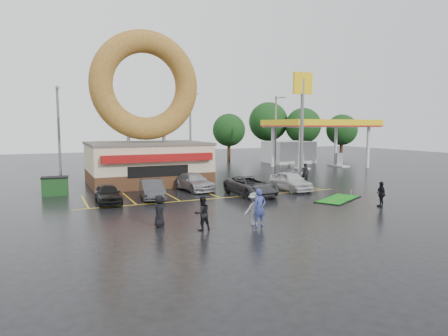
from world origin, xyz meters
name	(u,v)px	position (x,y,z in m)	size (l,w,h in m)	color
ground	(242,207)	(0.00, 0.00, 0.00)	(120.00, 120.00, 0.00)	black
donut_shop	(146,134)	(-3.00, 12.97, 4.46)	(10.20, 8.70, 13.50)	#472B19
gas_station	(306,137)	(20.00, 20.94, 3.70)	(12.30, 13.65, 5.90)	silver
shell_sign	(302,104)	(13.00, 12.00, 7.38)	(2.20, 0.36, 10.60)	slate
streetlight_left	(59,130)	(-10.00, 19.92, 4.78)	(0.40, 2.21, 9.00)	slate
streetlight_mid	(191,129)	(4.00, 20.92, 4.78)	(0.40, 2.21, 9.00)	slate
streetlight_right	(276,129)	(16.00, 21.92, 4.78)	(0.40, 2.21, 9.00)	slate
tree_far_a	(303,126)	(26.00, 30.00, 5.18)	(5.60, 5.60, 8.00)	#332114
tree_far_b	(342,130)	(32.00, 28.00, 4.53)	(4.90, 4.90, 7.00)	#332114
tree_far_c	(268,122)	(22.00, 34.00, 5.84)	(6.30, 6.30, 9.00)	#332114
tree_far_d	(229,130)	(14.00, 32.00, 4.53)	(4.90, 4.90, 7.00)	#332114
car_black	(108,194)	(-7.63, 4.66, 0.64)	(1.51, 3.76, 1.28)	black
car_dgrey	(152,189)	(-4.54, 5.07, 0.69)	(1.45, 4.16, 1.37)	#333336
car_silver	(194,182)	(-0.53, 7.48, 0.68)	(1.90, 4.68, 1.36)	#9B9A9F
car_grey	(251,186)	(2.51, 3.50, 0.71)	(2.36, 5.11, 1.42)	#333235
car_white	(291,181)	(6.55, 4.25, 0.76)	(1.79, 4.44, 1.51)	silver
person_blue	(260,208)	(-1.42, -4.84, 0.97)	(0.71, 0.47, 1.95)	navy
person_blackjkt	(202,213)	(-4.40, -4.36, 0.85)	(0.82, 0.64, 1.69)	black
person_hoodie	(254,209)	(-1.54, -4.44, 0.85)	(1.10, 0.63, 1.70)	#9A9A9C
person_bystander	(159,211)	(-6.15, -2.84, 0.83)	(0.81, 0.53, 1.65)	black
person_cameraman	(381,194)	(8.07, -3.68, 0.82)	(0.96, 0.40, 1.63)	black
person_walker_near	(291,174)	(8.07, 6.57, 0.98)	(1.81, 0.58, 1.95)	gray
person_walker_far	(305,173)	(9.84, 6.93, 0.92)	(0.67, 0.44, 1.84)	black
dumpster	(55,186)	(-10.76, 9.60, 0.65)	(1.80, 1.20, 1.30)	#1A451C
putting_green	(338,199)	(7.29, -0.58, 0.03)	(4.62, 3.67, 0.53)	black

